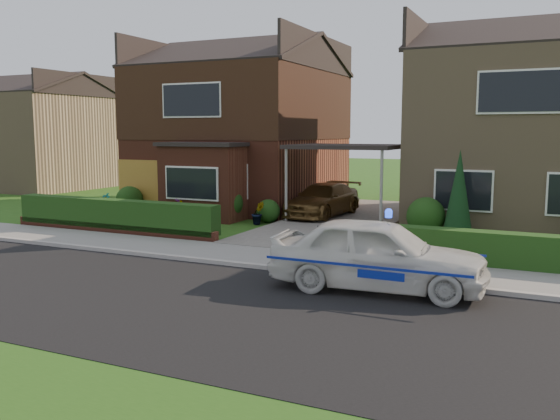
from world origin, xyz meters
The scene contains 23 objects.
ground centered at (0.00, 0.00, 0.00)m, with size 120.00×120.00×0.00m, color #235015.
road centered at (0.00, 0.00, 0.00)m, with size 60.00×6.00×0.02m, color black.
kerb centered at (0.00, 3.05, 0.06)m, with size 60.00×0.16×0.12m, color #9E9993.
sidewalk centered at (0.00, 4.10, 0.05)m, with size 60.00×2.00×0.10m, color slate.
driveway centered at (0.00, 11.00, 0.06)m, with size 3.80×12.00×0.12m, color #666059.
house_left centered at (-5.78, 13.90, 3.81)m, with size 7.50×9.53×7.25m.
house_right centered at (5.80, 13.99, 3.66)m, with size 7.50×8.06×7.25m.
carport_link centered at (0.00, 10.95, 2.66)m, with size 3.80×3.00×2.77m.
garage_door centered at (-8.25, 9.96, 1.05)m, with size 2.20×0.10×2.10m, color olive.
dwarf_wall centered at (-5.80, 5.30, 0.18)m, with size 7.70×0.25×0.36m, color brown.
hedge_left centered at (-5.80, 5.45, 0.00)m, with size 7.50×0.55×0.90m, color #173210.
hedge_right centered at (5.80, 5.35, 0.00)m, with size 7.50×0.55×0.80m, color #173210.
shrub_left_far centered at (-8.50, 9.50, 0.54)m, with size 1.08×1.08×1.08m, color #173210.
shrub_left_mid centered at (-4.00, 9.30, 0.66)m, with size 1.32×1.32×1.32m, color #173210.
shrub_left_near centered at (-2.40, 9.60, 0.42)m, with size 0.84×0.84×0.84m, color #173210.
shrub_right_near centered at (3.20, 9.40, 0.60)m, with size 1.20×1.20×1.20m, color #173210.
conifer_a centered at (4.20, 9.20, 1.30)m, with size 0.90×0.90×2.60m, color black.
neighbour_left centered at (-20.00, 16.00, 2.60)m, with size 6.50×7.00×5.20m, color #967C5C.
police_car centered at (3.62, 2.40, 0.75)m, with size 4.02×4.49×1.65m.
driveway_car centered at (-1.00, 11.36, 0.71)m, with size 1.66×4.07×1.18m, color brown.
potted_plant_a centered at (-9.00, 8.68, 0.42)m, with size 0.44×0.30×0.84m, color gray.
potted_plant_b centered at (-2.50, 9.00, 0.40)m, with size 0.44×0.36×0.81m, color gray.
potted_plant_c centered at (-5.30, 8.32, 0.42)m, with size 0.47×0.47×0.83m, color gray.
Camera 1 is at (6.82, -9.15, 3.24)m, focal length 38.00 mm.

